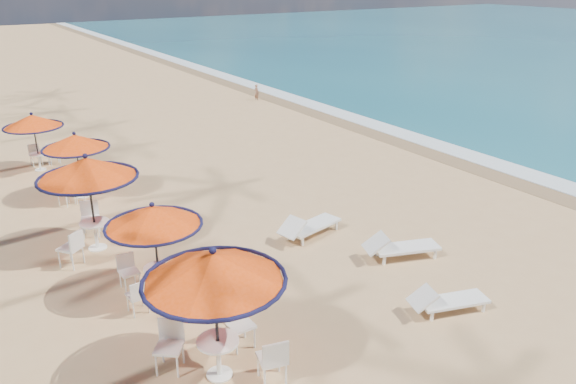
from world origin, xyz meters
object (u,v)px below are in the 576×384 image
at_px(lounger_mid, 399,246).
at_px(station_3, 75,150).
at_px(station_4, 35,127).
at_px(station_0, 216,282).
at_px(station_1, 151,225).
at_px(lounger_near, 446,300).
at_px(lounger_far, 308,226).
at_px(station_2, 86,177).

bearing_deg(lounger_mid, station_3, 143.12).
height_order(station_3, station_4, station_3).
height_order(station_0, station_1, station_0).
xyz_separation_m(lounger_near, lounger_mid, (0.86, 2.36, 0.03)).
bearing_deg(lounger_far, station_1, 174.15).
bearing_deg(station_0, station_2, 95.14).
distance_m(station_0, lounger_far, 6.15).
xyz_separation_m(station_1, lounger_mid, (5.81, -1.73, -1.38)).
distance_m(station_3, lounger_mid, 10.51).
xyz_separation_m(station_4, lounger_near, (5.48, -14.71, -1.30)).
relative_size(station_2, lounger_far, 1.27).
bearing_deg(lounger_far, lounger_mid, -73.78).
relative_size(station_1, lounger_mid, 1.09).
distance_m(station_1, lounger_near, 6.57).
relative_size(station_1, lounger_far, 1.08).
distance_m(station_2, lounger_mid, 8.13).
xyz_separation_m(station_3, lounger_far, (4.53, -6.42, -1.27)).
height_order(station_0, lounger_near, station_0).
bearing_deg(station_2, station_3, 81.35).
bearing_deg(station_4, lounger_near, -69.57).
bearing_deg(lounger_mid, station_4, 136.63).
height_order(station_0, station_3, station_0).
relative_size(station_4, lounger_near, 1.18).
distance_m(station_1, station_3, 6.96).
bearing_deg(lounger_far, lounger_near, -97.74).
distance_m(station_3, station_4, 3.71).
height_order(station_2, station_4, station_2).
xyz_separation_m(station_1, station_2, (-0.57, 3.01, 0.30)).
height_order(station_4, lounger_far, station_4).
height_order(station_2, station_3, station_2).
relative_size(station_2, lounger_mid, 1.28).
bearing_deg(lounger_mid, station_2, 162.84).
bearing_deg(lounger_mid, station_1, -177.11).
relative_size(station_4, lounger_mid, 1.06).
bearing_deg(station_3, lounger_mid, -56.36).
bearing_deg(station_1, station_0, -90.11).
distance_m(station_4, lounger_mid, 13.94).
bearing_deg(station_2, lounger_near, -52.13).
xyz_separation_m(station_0, station_2, (-0.56, 6.28, 0.10)).
distance_m(station_1, lounger_far, 4.79).
bearing_deg(station_3, station_4, 98.62).
bearing_deg(station_3, lounger_far, -54.77).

